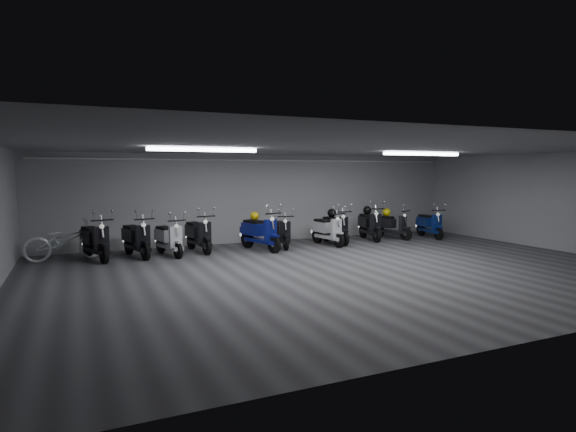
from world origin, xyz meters
name	(u,v)px	position (x,y,z in m)	size (l,w,h in m)	color
floor	(344,270)	(0.00, 0.00, -0.01)	(14.00, 10.00, 0.01)	#3D3D40
ceiling	(346,147)	(0.00, 0.00, 2.80)	(14.00, 10.00, 0.01)	gray
back_wall	(265,198)	(0.00, 5.00, 1.40)	(14.00, 0.01, 2.80)	#9E9EA0
front_wall	(542,237)	(0.00, -5.00, 1.40)	(14.00, 0.01, 2.80)	#9E9EA0
right_wall	(555,202)	(7.00, 0.00, 1.40)	(0.01, 10.00, 2.80)	#9E9EA0
fluor_strip_left	(203,150)	(-3.00, 1.00, 2.74)	(2.40, 0.18, 0.08)	white
fluor_strip_right	(422,154)	(3.00, 1.00, 2.74)	(2.40, 0.18, 0.08)	white
conduit	(266,160)	(0.00, 4.92, 2.62)	(0.05, 0.05, 13.60)	white
scooter_0	(95,234)	(-5.18, 3.61, 0.67)	(0.60, 1.80, 1.34)	black
scooter_1	(136,233)	(-4.17, 3.66, 0.66)	(0.59, 1.77, 1.32)	black
scooter_2	(169,233)	(-3.35, 3.53, 0.62)	(0.56, 1.67, 1.24)	silver
scooter_3	(198,229)	(-2.47, 3.80, 0.66)	(0.59, 1.76, 1.31)	black
scooter_4	(260,227)	(-0.80, 3.34, 0.69)	(0.62, 1.85, 1.38)	navy
scooter_5	(281,227)	(-0.02, 3.62, 0.61)	(0.54, 1.63, 1.21)	black
scooter_6	(328,225)	(1.44, 3.39, 0.63)	(0.56, 1.69, 1.25)	silver
scooter_7	(335,223)	(1.85, 3.64, 0.65)	(0.58, 1.74, 1.30)	black
scooter_8	(370,220)	(3.25, 3.79, 0.67)	(0.60, 1.81, 1.35)	black
scooter_9	(392,221)	(4.09, 3.72, 0.60)	(0.54, 1.62, 1.21)	black
bicycle	(65,236)	(-5.88, 3.99, 0.62)	(0.68, 1.91, 1.24)	white
scooter_10	(430,220)	(5.42, 3.40, 0.61)	(0.55, 1.65, 1.23)	navy
helmet_0	(367,210)	(3.30, 4.04, 0.97)	(0.28, 0.28, 0.28)	black
helmet_1	(387,212)	(4.01, 3.93, 0.89)	(0.28, 0.28, 0.28)	yellow
helmet_2	(332,213)	(1.85, 3.88, 0.94)	(0.28, 0.28, 0.28)	black
helmet_3	(255,216)	(-0.87, 3.59, 0.98)	(0.26, 0.26, 0.26)	gold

